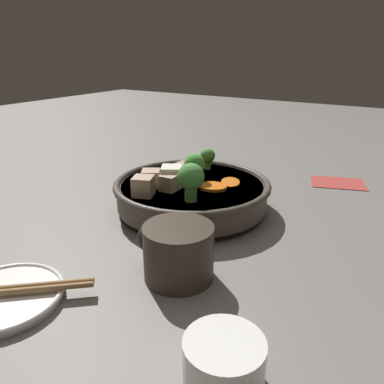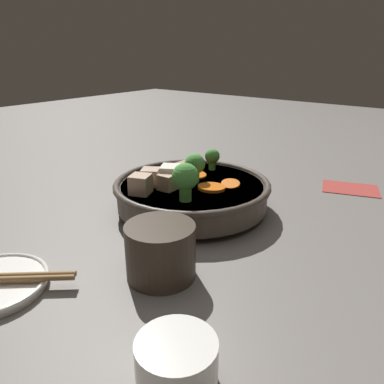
% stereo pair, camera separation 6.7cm
% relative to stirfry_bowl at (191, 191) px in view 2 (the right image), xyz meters
% --- Properties ---
extents(ground_plane, '(3.00, 3.00, 0.00)m').
position_rel_stirfry_bowl_xyz_m(ground_plane, '(-0.00, -0.00, -0.04)').
color(ground_plane, slate).
extents(stirfry_bowl, '(0.28, 0.28, 0.11)m').
position_rel_stirfry_bowl_xyz_m(stirfry_bowl, '(0.00, 0.00, 0.00)').
color(stirfry_bowl, '#51473D').
rests_on(stirfry_bowl, ground_plane).
extents(tea_cup, '(0.07, 0.07, 0.05)m').
position_rel_stirfry_bowl_xyz_m(tea_cup, '(-0.22, 0.30, -0.01)').
color(tea_cup, white).
rests_on(tea_cup, ground_plane).
extents(dark_mug, '(0.11, 0.09, 0.07)m').
position_rel_stirfry_bowl_xyz_m(dark_mug, '(-0.10, 0.19, -0.00)').
color(dark_mug, '#33281E').
rests_on(dark_mug, ground_plane).
extents(napkin, '(0.13, 0.11, 0.00)m').
position_rel_stirfry_bowl_xyz_m(napkin, '(-0.20, -0.29, -0.04)').
color(napkin, '#A33833').
rests_on(napkin, ground_plane).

